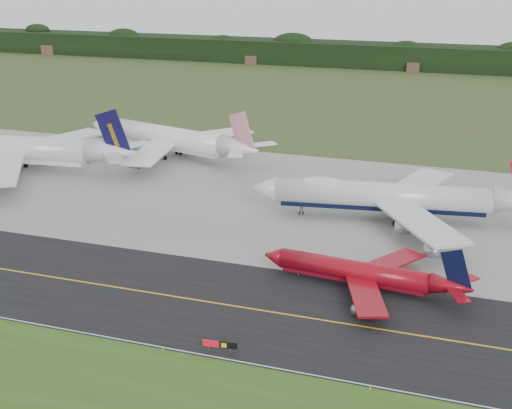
% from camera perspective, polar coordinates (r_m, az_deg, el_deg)
% --- Properties ---
extents(ground, '(600.00, 600.00, 0.00)m').
position_cam_1_polar(ground, '(120.87, -2.89, -7.02)').
color(ground, '#364620').
rests_on(ground, ground).
extents(taxiway, '(400.00, 32.00, 0.02)m').
position_cam_1_polar(taxiway, '(117.56, -3.61, -7.82)').
color(taxiway, black).
rests_on(taxiway, ground).
extents(apron, '(400.00, 78.00, 0.01)m').
position_cam_1_polar(apron, '(165.77, 3.63, 0.32)').
color(apron, gray).
rests_on(apron, ground).
extents(taxiway_centreline, '(400.00, 0.40, 0.00)m').
position_cam_1_polar(taxiway_centreline, '(117.55, -3.61, -7.81)').
color(taxiway_centreline, '#EDA516').
rests_on(taxiway_centreline, taxiway).
extents(taxiway_edge_line, '(400.00, 0.25, 0.00)m').
position_cam_1_polar(taxiway_edge_line, '(105.17, -6.89, -11.37)').
color(taxiway_edge_line, silver).
rests_on(taxiway_edge_line, taxiway).
extents(horizon_treeline, '(700.00, 25.00, 12.00)m').
position_cam_1_polar(horizon_treeline, '(379.64, 12.85, 11.33)').
color(horizon_treeline, black).
rests_on(horizon_treeline, ground).
extents(jet_ba_747, '(62.73, 51.45, 15.79)m').
position_cam_1_polar(jet_ba_747, '(153.80, 10.87, 0.61)').
color(jet_ba_747, silver).
rests_on(jet_ba_747, ground).
extents(jet_red_737, '(36.49, 29.60, 9.85)m').
position_cam_1_polar(jet_red_737, '(122.39, 8.68, -5.47)').
color(jet_red_737, maroon).
rests_on(jet_red_737, ground).
extents(jet_navy_gold, '(69.25, 59.87, 17.87)m').
position_cam_1_polar(jet_navy_gold, '(197.75, -18.83, 4.18)').
color(jet_navy_gold, silver).
rests_on(jet_navy_gold, ground).
extents(jet_star_tail, '(60.27, 49.31, 16.13)m').
position_cam_1_polar(jet_star_tail, '(202.66, -6.91, 5.27)').
color(jet_star_tail, white).
rests_on(jet_star_tail, ground).
extents(taxiway_sign, '(5.08, 0.74, 1.70)m').
position_cam_1_polar(taxiway_sign, '(103.23, -2.93, -11.12)').
color(taxiway_sign, slate).
rests_on(taxiway_sign, ground).
extents(edge_marker_center, '(0.16, 0.16, 0.50)m').
position_cam_1_polar(edge_marker_center, '(104.52, -7.43, -11.46)').
color(edge_marker_center, yellow).
rests_on(edge_marker_center, ground).
extents(edge_marker_right, '(0.16, 0.16, 0.50)m').
position_cam_1_polar(edge_marker_right, '(96.65, 9.12, -14.32)').
color(edge_marker_right, yellow).
rests_on(edge_marker_right, ground).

